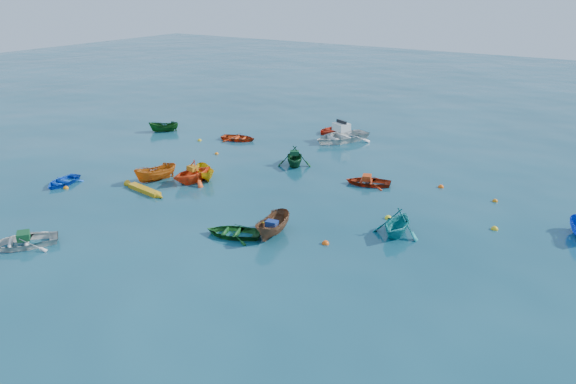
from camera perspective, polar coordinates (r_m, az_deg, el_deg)
The scene contains 31 objects.
ground at distance 29.59m, azimuth -5.28°, elevation -3.63°, with size 160.00×160.00×0.00m, color #0A3A4B.
dinghy_blue_sw at distance 38.40m, azimuth -21.92°, elevation 0.75°, with size 1.90×2.65×0.55m, color blue.
dinghy_white_near at distance 30.44m, azimuth -25.33°, elevation -4.97°, with size 2.36×3.30×0.68m, color silver.
sampan_brown_mid at distance 28.63m, azimuth -1.51°, elevation -4.42°, with size 1.13×3.00×1.16m, color brown.
dinghy_orange_w at distance 36.50m, azimuth -9.66°, elevation 1.00°, with size 2.52×2.92×1.54m, color #F74A17.
sampan_yellow_mid at distance 36.98m, azimuth -8.35°, elevation 1.35°, with size 0.94×2.51×0.97m, color gold.
dinghy_green_e at distance 28.72m, azimuth -5.55°, elevation -4.43°, with size 2.03×2.84×0.59m, color #114B19.
dinghy_cyan_se at distance 29.27m, azimuth 10.96°, elevation -4.23°, with size 2.42×2.81×1.48m, color teal.
dinghy_red_nw at distance 45.62m, azimuth -5.06°, elevation 5.26°, with size 2.03×2.84×0.59m, color red.
sampan_orange_n at distance 37.22m, azimuth -13.22°, elevation 1.13°, with size 1.09×2.89×1.12m, color #BE5C11.
dinghy_green_n at distance 39.26m, azimuth 0.66°, elevation 2.74°, with size 2.38×2.76×1.45m, color #104722.
dinghy_red_ne at distance 35.92m, azimuth 8.13°, elevation 0.76°, with size 2.03×2.83×0.59m, color #A2290D.
dinghy_red_far at distance 47.93m, azimuth 4.12°, elevation 6.06°, with size 1.81×2.53×0.52m, color red.
sampan_green_far at distance 49.18m, azimuth -12.48°, elevation 6.00°, with size 0.93×2.46×0.95m, color #104612.
kayak_yellow at distance 35.45m, azimuth -14.36°, elevation 0.02°, with size 0.50×3.47×0.34m, color #CE9212, non-canonical shape.
motorboat_white at distance 45.46m, azimuth 5.40°, elevation 5.20°, with size 3.44×4.81×1.60m, color white.
tarp_green_a at distance 30.22m, azimuth -25.30°, elevation -4.05°, with size 0.75×0.57×0.37m, color #124B25.
tarp_blue_a at distance 28.21m, azimuth -1.65°, elevation -3.22°, with size 0.58×0.44×0.28m, color navy.
tarp_orange_a at distance 36.23m, azimuth -9.68°, elevation 2.39°, with size 0.63×0.47×0.30m, color orange.
tarp_green_b at distance 39.09m, azimuth 0.66°, elevation 4.00°, with size 0.62×0.47×0.30m, color #134F2B.
tarp_orange_b at distance 35.77m, azimuth 8.01°, elevation 1.47°, with size 0.69×0.52×0.33m, color #C53D14.
buoy_or_a at distance 37.52m, azimuth -21.63°, elevation 0.34°, with size 0.33×0.33×0.33m, color orange.
buoy_ye_a at distance 29.85m, azimuth -2.56°, elevation -3.33°, with size 0.31×0.31×0.31m, color yellow.
buoy_or_b at distance 27.79m, azimuth 3.82°, elevation -5.28°, with size 0.36×0.36×0.36m, color #FF570D.
buoy_ye_b at distance 45.84m, azimuth -8.98°, elevation 5.16°, with size 0.33×0.33×0.33m, color yellow.
buoy_or_c at distance 42.12m, azimuth -7.27°, elevation 3.84°, with size 0.29×0.29×0.29m, color orange.
buoy_ye_c at distance 31.05m, azimuth 10.13°, elevation -2.67°, with size 0.38×0.38×0.38m, color #FFF01A.
buoy_or_d at distance 35.02m, azimuth 20.28°, elevation -0.92°, with size 0.32×0.32×0.32m, color orange.
buoy_ye_d at distance 45.56m, azimuth 3.41°, elevation 5.29°, with size 0.31×0.31×0.31m, color yellow.
buoy_or_e at distance 36.34m, azimuth 15.26°, elevation 0.45°, with size 0.36×0.36×0.36m, color #F8590D.
buoy_ye_e at distance 31.19m, azimuth 20.24°, elevation -3.58°, with size 0.37×0.37×0.37m, color gold.
Camera 1 is at (16.85, -21.02, 12.25)m, focal length 35.00 mm.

